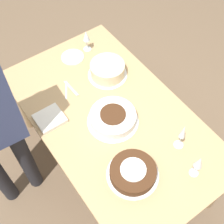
{
  "coord_description": "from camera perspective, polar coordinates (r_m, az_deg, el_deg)",
  "views": [
    {
      "loc": [
        0.99,
        -0.71,
        2.54
      ],
      "look_at": [
        0.0,
        0.0,
        0.77
      ],
      "focal_mm": 50.0,
      "sensor_mm": 36.0,
      "label": 1
    }
  ],
  "objects": [
    {
      "name": "wine_glass_far",
      "position": [
        1.98,
        12.81,
        -3.73
      ],
      "size": [
        0.06,
        0.06,
        0.24
      ],
      "color": "silver",
      "rests_on": "dining_table"
    },
    {
      "name": "napkin_stack",
      "position": [
        2.2,
        -11.29,
        -1.19
      ],
      "size": [
        0.18,
        0.19,
        0.03
      ],
      "color": "silver",
      "rests_on": "dining_table"
    },
    {
      "name": "wine_glass_extra",
      "position": [
        2.53,
        -4.73,
        13.52
      ],
      "size": [
        0.06,
        0.06,
        0.19
      ],
      "color": "silver",
      "rests_on": "dining_table"
    },
    {
      "name": "dessert_plate_left",
      "position": [
        2.57,
        -7.23,
        9.94
      ],
      "size": [
        0.19,
        0.19,
        0.01
      ],
      "color": "beige",
      "rests_on": "dining_table"
    },
    {
      "name": "fork_pile",
      "position": [
        2.35,
        -7.77,
        4.24
      ],
      "size": [
        0.17,
        0.1,
        0.01
      ],
      "color": "silver",
      "rests_on": "dining_table"
    },
    {
      "name": "wine_glass_near",
      "position": [
        1.92,
        15.59,
        -8.96
      ],
      "size": [
        0.06,
        0.06,
        0.21
      ],
      "color": "silver",
      "rests_on": "dining_table"
    },
    {
      "name": "ground_plane",
      "position": [
        2.81,
        -0.0,
        -8.98
      ],
      "size": [
        12.0,
        12.0,
        0.0
      ],
      "primitive_type": "plane",
      "color": "brown"
    },
    {
      "name": "cake_center_white",
      "position": [
        2.13,
        0.16,
        -1.07
      ],
      "size": [
        0.36,
        0.36,
        0.09
      ],
      "color": "white",
      "rests_on": "dining_table"
    },
    {
      "name": "cake_back_decorated",
      "position": [
        2.38,
        -0.84,
        7.69
      ],
      "size": [
        0.3,
        0.3,
        0.11
      ],
      "color": "white",
      "rests_on": "dining_table"
    },
    {
      "name": "dining_table",
      "position": [
        2.26,
        -0.0,
        -2.06
      ],
      "size": [
        1.69,
        0.98,
        0.72
      ],
      "color": "tan",
      "rests_on": "ground_plane"
    },
    {
      "name": "cake_front_chocolate",
      "position": [
        1.95,
        3.84,
        -10.95
      ],
      "size": [
        0.33,
        0.33,
        0.08
      ],
      "color": "white",
      "rests_on": "dining_table"
    }
  ]
}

